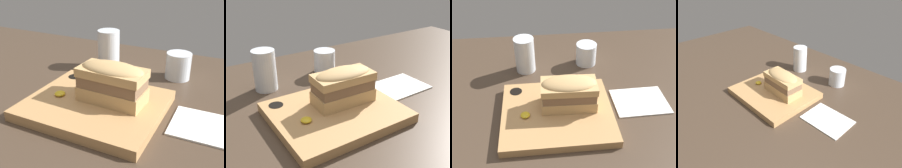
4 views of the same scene
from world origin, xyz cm
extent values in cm
cube|color=#423326|center=(0.00, 0.00, 1.00)|extent=(181.25, 99.80, 2.00)
cube|color=tan|center=(-2.02, 1.56, 3.18)|extent=(30.26, 25.74, 2.36)
cylinder|color=black|center=(-13.55, 10.82, 3.83)|extent=(3.60, 3.60, 1.18)
cube|color=tan|center=(1.35, 3.18, 6.00)|extent=(15.18, 8.03, 3.28)
cube|color=brown|center=(1.35, 3.18, 8.91)|extent=(14.57, 7.71, 2.55)
cube|color=tan|center=(1.35, 3.18, 11.17)|extent=(15.18, 8.03, 1.97)
ellipsoid|color=tan|center=(1.35, 3.18, 11.99)|extent=(14.88, 7.87, 2.95)
ellipsoid|color=gold|center=(-10.71, -0.13, 4.87)|extent=(2.54, 2.54, 1.02)
cylinder|color=silver|center=(-10.71, 25.43, 7.98)|extent=(6.57, 6.57, 11.97)
cylinder|color=silver|center=(-10.71, 25.43, 4.89)|extent=(5.78, 5.78, 5.39)
cylinder|color=silver|center=(10.30, 27.43, 5.74)|extent=(7.01, 7.01, 7.49)
cylinder|color=#5B141E|center=(10.30, 27.43, 5.12)|extent=(6.31, 6.31, 5.83)
cube|color=white|center=(22.87, 5.06, 2.20)|extent=(15.94, 12.36, 0.40)
camera|label=1|loc=(26.07, -47.05, 35.12)|focal=45.00mm
camera|label=2|loc=(-33.65, -48.14, 38.94)|focal=45.00mm
camera|label=3|loc=(-6.03, -54.63, 57.36)|focal=45.00mm
camera|label=4|loc=(56.61, -45.14, 53.42)|focal=35.00mm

